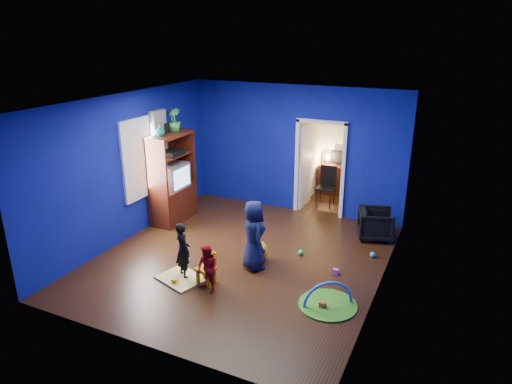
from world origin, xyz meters
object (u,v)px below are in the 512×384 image
at_px(vase, 160,131).
at_px(play_mat, 328,305).
at_px(armchair, 376,224).
at_px(child_black, 183,250).
at_px(tv_armoire, 171,178).
at_px(toddler_red, 207,269).
at_px(kid_chair, 206,270).
at_px(study_desk, 336,179).
at_px(hopper_ball, 257,251).
at_px(crt_tv, 173,176).
at_px(folding_chair, 326,187).
at_px(child_navy, 254,235).

height_order(vase, play_mat, vase).
distance_m(armchair, play_mat, 2.77).
bearing_deg(child_black, tv_armoire, -19.58).
height_order(toddler_red, kid_chair, toddler_red).
bearing_deg(child_black, study_desk, -71.02).
relative_size(hopper_ball, study_desk, 0.45).
distance_m(play_mat, study_desk, 5.23).
bearing_deg(hopper_ball, vase, 165.16).
bearing_deg(toddler_red, crt_tv, 157.07).
bearing_deg(crt_tv, armchair, 12.54).
relative_size(crt_tv, play_mat, 0.78).
xyz_separation_m(child_black, toddler_red, (0.61, -0.23, -0.09)).
distance_m(armchair, study_desk, 2.73).
distance_m(play_mat, folding_chair, 4.32).
distance_m(armchair, folding_chair, 1.99).
xyz_separation_m(crt_tv, folding_chair, (2.76, 2.28, -0.56)).
xyz_separation_m(child_navy, folding_chair, (0.25, 3.49, -0.17)).
xyz_separation_m(armchair, study_desk, (-1.46, 2.30, 0.07)).
height_order(toddler_red, study_desk, toddler_red).
xyz_separation_m(armchair, hopper_ball, (-1.76, -1.90, -0.11)).
height_order(hopper_ball, kid_chair, kid_chair).
height_order(vase, tv_armoire, vase).
distance_m(tv_armoire, folding_chair, 3.65).
xyz_separation_m(vase, crt_tv, (0.04, 0.30, -1.05)).
relative_size(vase, play_mat, 0.25).
relative_size(crt_tv, study_desk, 0.80).
bearing_deg(vase, child_navy, -19.69).
xyz_separation_m(tv_armoire, study_desk, (2.80, 3.24, -0.60)).
height_order(toddler_red, tv_armoire, tv_armoire).
distance_m(tv_armoire, play_mat, 4.59).
bearing_deg(armchair, tv_armoire, 85.43).
height_order(child_black, vase, vase).
bearing_deg(folding_chair, play_mat, -72.37).
bearing_deg(armchair, folding_chair, 30.49).
xyz_separation_m(child_navy, study_desk, (0.25, 4.45, -0.26)).
bearing_deg(folding_chair, hopper_ball, -95.27).
xyz_separation_m(armchair, toddler_red, (-2.04, -3.18, 0.10)).
xyz_separation_m(child_black, play_mat, (2.49, 0.20, -0.49)).
distance_m(hopper_ball, study_desk, 4.22).
height_order(vase, kid_chair, vase).
relative_size(tv_armoire, folding_chair, 2.13).
xyz_separation_m(armchair, vase, (-4.26, -1.24, 1.77)).
distance_m(armchair, hopper_ball, 2.59).
distance_m(crt_tv, play_mat, 4.56).
bearing_deg(vase, armchair, 16.21).
relative_size(hopper_ball, play_mat, 0.44).
relative_size(armchair, tv_armoire, 0.34).
xyz_separation_m(play_mat, study_desk, (-1.30, 5.05, 0.36)).
xyz_separation_m(crt_tv, kid_chair, (2.03, -2.04, -0.77)).
relative_size(hopper_ball, folding_chair, 0.43).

